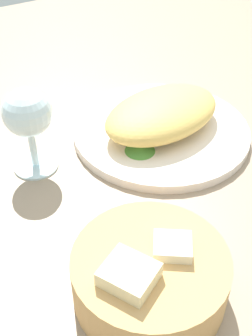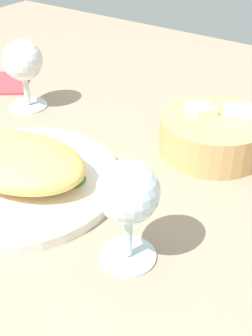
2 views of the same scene
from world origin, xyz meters
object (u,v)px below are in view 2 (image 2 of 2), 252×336
object	(u,v)px
wine_glass_far	(23,64)
folded_napkin	(10,82)
wine_glass_near	(128,198)
plate	(21,181)
bread_basket	(214,133)

from	to	relation	value
wine_glass_far	folded_napkin	distance (cm)	13.92
wine_glass_near	folded_napkin	size ratio (longest dim) A/B	1.13
plate	wine_glass_near	world-z (taller)	wine_glass_near
wine_glass_near	wine_glass_far	world-z (taller)	wine_glass_near
plate	wine_glass_far	size ratio (longest dim) A/B	2.23
bread_basket	wine_glass_far	world-z (taller)	wine_glass_far
plate	wine_glass_near	distance (cm)	21.36
plate	bread_basket	bearing A→B (deg)	53.00
wine_glass_far	bread_basket	bearing A→B (deg)	8.73
plate	folded_napkin	world-z (taller)	plate
wine_glass_far	folded_napkin	size ratio (longest dim) A/B	1.11
wine_glass_far	wine_glass_near	bearing A→B (deg)	-29.65
plate	wine_glass_far	xyz separation A→B (cm)	(-16.67, 17.94, 7.33)
bread_basket	folded_napkin	world-z (taller)	bread_basket
plate	wine_glass_near	bearing A→B (deg)	-8.02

